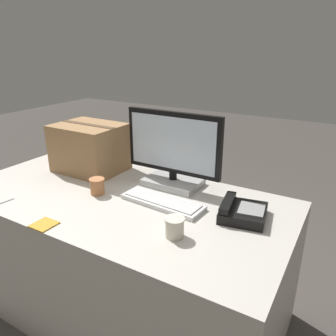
% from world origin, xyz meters
% --- Properties ---
extents(ground_plane, '(12.00, 12.00, 0.00)m').
position_xyz_m(ground_plane, '(0.00, 0.00, 0.00)').
color(ground_plane, '#47423D').
extents(office_desk, '(1.80, 0.90, 0.74)m').
position_xyz_m(office_desk, '(0.00, 0.00, 0.37)').
color(office_desk, beige).
rests_on(office_desk, ground_plane).
extents(monitor, '(0.57, 0.22, 0.42)m').
position_xyz_m(monitor, '(0.18, 0.28, 0.92)').
color(monitor, '#B7B7B7').
rests_on(monitor, office_desk).
extents(keyboard, '(0.45, 0.18, 0.03)m').
position_xyz_m(keyboard, '(0.25, 0.04, 0.75)').
color(keyboard, silver).
rests_on(keyboard, office_desk).
extents(desk_phone, '(0.24, 0.25, 0.08)m').
position_xyz_m(desk_phone, '(0.64, 0.12, 0.77)').
color(desk_phone, black).
rests_on(desk_phone, office_desk).
extents(paper_cup_left, '(0.08, 0.08, 0.09)m').
position_xyz_m(paper_cup_left, '(-0.12, -0.03, 0.78)').
color(paper_cup_left, '#BC7547').
rests_on(paper_cup_left, office_desk).
extents(paper_cup_right, '(0.09, 0.09, 0.09)m').
position_xyz_m(paper_cup_right, '(0.45, -0.19, 0.78)').
color(paper_cup_right, beige).
rests_on(paper_cup_right, office_desk).
extents(cardboard_box, '(0.41, 0.33, 0.30)m').
position_xyz_m(cardboard_box, '(-0.40, 0.23, 0.89)').
color(cardboard_box, '#9E754C').
rests_on(cardboard_box, office_desk).
extents(sticky_note_pad, '(0.10, 0.10, 0.01)m').
position_xyz_m(sticky_note_pad, '(-0.10, -0.40, 0.74)').
color(sticky_note_pad, gold).
rests_on(sticky_note_pad, office_desk).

